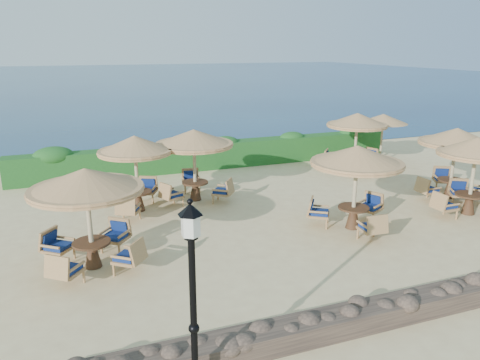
% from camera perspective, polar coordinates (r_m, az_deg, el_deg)
% --- Properties ---
extents(ground, '(120.00, 120.00, 0.00)m').
position_cam_1_polar(ground, '(15.65, 5.01, -4.71)').
color(ground, beige).
rests_on(ground, ground).
extents(sea, '(160.00, 160.00, 0.00)m').
position_cam_1_polar(sea, '(83.58, -16.53, 11.68)').
color(sea, '#0C274C').
rests_on(sea, ground).
extents(hedge, '(18.00, 0.90, 1.20)m').
position_cam_1_polar(hedge, '(21.90, -3.08, 3.05)').
color(hedge, '#17491A').
rests_on(hedge, ground).
extents(stone_wall, '(15.00, 0.65, 0.44)m').
position_cam_1_polar(stone_wall, '(10.85, 19.70, -14.33)').
color(stone_wall, brown).
rests_on(stone_wall, ground).
extents(lamp_post, '(0.44, 0.44, 3.31)m').
position_cam_1_polar(lamp_post, '(7.68, -5.71, -15.36)').
color(lamp_post, black).
rests_on(lamp_post, ground).
extents(extra_parasol, '(2.30, 2.30, 2.41)m').
position_cam_1_polar(extra_parasol, '(23.45, 17.07, 7.14)').
color(extra_parasol, tan).
rests_on(extra_parasol, ground).
extents(cafe_set_0, '(2.86, 2.86, 2.65)m').
position_cam_1_polar(cafe_set_0, '(12.27, -18.11, -2.31)').
color(cafe_set_0, tan).
rests_on(cafe_set_0, ground).
extents(cafe_set_1, '(2.85, 2.85, 2.65)m').
position_cam_1_polar(cafe_set_1, '(14.64, 14.00, 1.29)').
color(cafe_set_1, tan).
rests_on(cafe_set_1, ground).
extents(cafe_set_2, '(2.66, 2.77, 2.65)m').
position_cam_1_polar(cafe_set_2, '(17.33, 26.71, 2.01)').
color(cafe_set_2, tan).
rests_on(cafe_set_2, ground).
extents(cafe_set_3, '(2.52, 2.83, 2.65)m').
position_cam_1_polar(cafe_set_3, '(16.15, -12.63, 2.86)').
color(cafe_set_3, tan).
rests_on(cafe_set_3, ground).
extents(cafe_set_4, '(2.86, 2.86, 2.65)m').
position_cam_1_polar(cafe_set_4, '(17.00, -5.61, 3.74)').
color(cafe_set_4, tan).
rests_on(cafe_set_4, ground).
extents(cafe_set_5, '(2.79, 2.80, 2.65)m').
position_cam_1_polar(cafe_set_5, '(21.69, 14.03, 5.94)').
color(cafe_set_5, tan).
rests_on(cafe_set_5, ground).
extents(cafe_set_6, '(2.75, 2.77, 2.65)m').
position_cam_1_polar(cafe_set_6, '(18.96, 24.74, 3.49)').
color(cafe_set_6, tan).
rests_on(cafe_set_6, ground).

